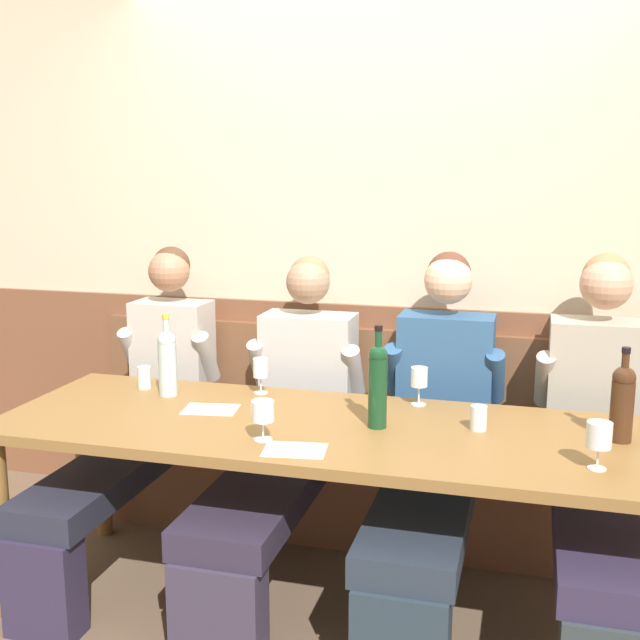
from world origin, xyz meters
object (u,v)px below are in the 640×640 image
wine_glass_left_end (263,412)px  wine_glass_center_rear (261,370)px  wine_bottle_amber_mid (622,401)px  water_tumbler_center (144,378)px  person_center_right_seat (286,424)px  wine_bottle_green_tall (378,383)px  dining_table (334,444)px  wine_glass_by_bottle (419,378)px  water_tumbler_right (479,418)px  wine_glass_mid_right (599,437)px  wall_bench (371,475)px  person_right_seat (435,431)px  person_center_left_seat (603,443)px  wine_bottle_clear_water (167,361)px  person_left_seat (140,407)px

wine_glass_left_end → wine_glass_center_rear: bearing=110.4°
wine_bottle_amber_mid → water_tumbler_center: 1.92m
person_center_right_seat → wine_glass_left_end: person_center_right_seat is taller
wine_bottle_green_tall → wine_bottle_amber_mid: bearing=5.4°
wine_bottle_green_tall → water_tumbler_center: 1.10m
dining_table → water_tumbler_center: size_ratio=26.06×
wine_bottle_amber_mid → wine_glass_by_bottle: size_ratio=2.15×
wine_bottle_amber_mid → wine_glass_by_bottle: bearing=162.4°
water_tumbler_right → wine_glass_mid_right: bearing=-36.1°
wall_bench → person_right_seat: person_right_seat is taller
wall_bench → person_center_left_seat: (0.97, -0.34, 0.37)m
wine_glass_mid_right → person_center_right_seat: bearing=156.2°
dining_table → wine_glass_mid_right: size_ratio=16.44×
person_right_seat → wall_bench: bearing=132.9°
person_right_seat → wine_glass_by_bottle: (-0.07, -0.01, 0.22)m
wall_bench → wine_glass_by_bottle: bearing=-54.3°
wine_glass_by_bottle → wine_glass_left_end: bearing=-129.9°
person_center_right_seat → wine_bottle_amber_mid: person_center_right_seat is taller
dining_table → person_center_right_seat: bearing=131.3°
wine_bottle_green_tall → water_tumbler_right: (0.36, 0.07, -0.12)m
person_center_left_seat → wine_glass_left_end: 1.32m
wine_glass_center_rear → water_tumbler_right: 0.95m
wine_bottle_amber_mid → wine_bottle_clear_water: 1.77m
wine_bottle_clear_water → water_tumbler_right: bearing=-4.6°
water_tumbler_center → wine_bottle_green_tall: bearing=-12.5°
wine_glass_center_rear → person_center_right_seat: bearing=8.4°
wine_glass_by_bottle → wine_glass_mid_right: same height
person_center_right_seat → wine_glass_mid_right: 1.34m
dining_table → person_center_left_seat: (0.97, 0.36, -0.03)m
person_center_right_seat → wine_glass_left_end: (0.10, -0.56, 0.23)m
dining_table → wine_bottle_green_tall: wine_bottle_green_tall is taller
wine_bottle_green_tall → wine_glass_center_rear: wine_bottle_green_tall is taller
wine_bottle_clear_water → water_tumbler_center: size_ratio=3.54×
person_right_seat → wine_glass_center_rear: 0.76m
person_right_seat → water_tumbler_center: person_right_seat is taller
wine_bottle_clear_water → wine_glass_mid_right: bearing=-13.0°
person_right_seat → wine_bottle_green_tall: size_ratio=3.51×
wine_glass_mid_right → water_tumbler_center: (-1.81, 0.45, -0.06)m
person_center_right_seat → water_tumbler_center: (-0.61, -0.08, 0.18)m
wine_bottle_amber_mid → person_left_seat: bearing=173.0°
wine_glass_left_end → wine_glass_center_rear: (-0.20, 0.54, 0.00)m
wine_glass_by_bottle → wine_glass_center_rear: (-0.67, -0.01, -0.01)m
wall_bench → wine_glass_by_bottle: wall_bench is taller
wine_bottle_amber_mid → wine_glass_mid_right: bearing=-107.7°
person_left_seat → wine_bottle_green_tall: bearing=-15.8°
wine_bottle_green_tall → wine_glass_by_bottle: bearing=71.1°
water_tumbler_right → water_tumbler_center: size_ratio=0.93×
person_left_seat → person_center_left_seat: size_ratio=0.98×
person_left_seat → person_center_right_seat: 0.69m
person_center_right_seat → water_tumbler_right: 0.87m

